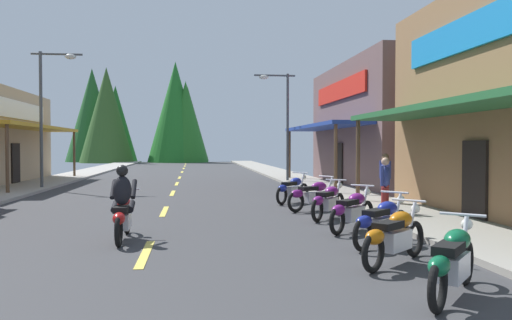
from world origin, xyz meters
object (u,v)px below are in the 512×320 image
Objects in this scene: motorcycle_parked_right_2 at (382,221)px; motorcycle_parked_right_5 at (314,194)px; motorcycle_parked_right_1 at (394,235)px; rider_cruising_lead at (123,209)px; motorcycle_parked_right_0 at (453,260)px; motorcycle_parked_right_3 at (352,210)px; motorcycle_parked_right_4 at (328,201)px; motorcycle_parked_right_6 at (293,189)px; streetlamp_right at (281,111)px; streetlamp_left at (49,100)px; pedestrian_waiting at (385,176)px; pedestrian_by_shop at (385,183)px.

motorcycle_parked_right_2 and motorcycle_parked_right_5 have the same top height.
rider_cruising_lead is at bearing 107.90° from motorcycle_parked_right_1.
motorcycle_parked_right_0 is 5.18m from motorcycle_parked_right_3.
motorcycle_parked_right_0 and motorcycle_parked_right_4 have the same top height.
motorcycle_parked_right_6 is at bearing 41.27° from motorcycle_parked_right_4.
motorcycle_parked_right_4 is (0.32, 5.31, 0.00)m from motorcycle_parked_right_1.
streetlamp_right is 19.32m from motorcycle_parked_right_1.
streetlamp_left is 15.18m from pedestrian_waiting.
streetlamp_right is 3.51× the size of motorcycle_parked_right_1.
motorcycle_parked_right_5 is (0.33, 7.07, 0.00)m from motorcycle_parked_right_1.
motorcycle_parked_right_2 is 3.77m from motorcycle_parked_right_4.
pedestrian_waiting reaches higher than motorcycle_parked_right_0.
rider_cruising_lead is at bearing 140.39° from motorcycle_parked_right_3.
motorcycle_parked_right_4 is (10.00, -10.45, -3.54)m from streetlamp_left.
rider_cruising_lead is 9.12m from pedestrian_waiting.
pedestrian_by_shop is (0.59, -13.49, -2.90)m from streetlamp_right.
streetlamp_left is at bearing 82.94° from motorcycle_parked_right_3.
motorcycle_parked_right_3 is (0.34, 3.31, 0.00)m from motorcycle_parked_right_1.
pedestrian_by_shop is (1.63, 2.17, 0.46)m from motorcycle_parked_right_3.
motorcycle_parked_right_2 is 0.89× the size of motorcycle_parked_right_5.
motorcycle_parked_right_1 is 5.84m from pedestrian_by_shop.
motorcycle_parked_right_5 is at bearing -95.03° from streetlamp_right.
streetlamp_left is 13.73m from motorcycle_parked_right_5.
motorcycle_parked_right_1 is 1.58m from motorcycle_parked_right_2.
motorcycle_parked_right_5 is at bearing 37.49° from motorcycle_parked_right_4.
pedestrian_waiting reaches higher than pedestrian_by_shop.
motorcycle_parked_right_0 is at bearing -136.73° from motorcycle_parked_right_2.
pedestrian_waiting is (2.52, 4.48, 0.51)m from motorcycle_parked_right_3.
streetlamp_left reaches higher than motorcycle_parked_right_6.
pedestrian_by_shop is at bearing -45.98° from motorcycle_parked_right_4.
motorcycle_parked_right_1 is 0.97× the size of pedestrian_waiting.
motorcycle_parked_right_2 is at bearing -135.12° from motorcycle_parked_right_3.
motorcycle_parked_right_2 is (10.05, -14.23, -3.54)m from streetlamp_left.
motorcycle_parked_right_5 is 2.68m from pedestrian_waiting.
streetlamp_right is 14.11m from motorcycle_parked_right_4.
streetlamp_left is 1.06× the size of streetlamp_right.
motorcycle_parked_right_1 is 8.32m from pedestrian_waiting.
pedestrian_waiting reaches higher than motorcycle_parked_right_2.
motorcycle_parked_right_5 is at bearing -40.94° from streetlamp_left.
motorcycle_parked_right_6 is (-0.27, 7.63, 0.00)m from motorcycle_parked_right_2.
streetlamp_right reaches higher than pedestrian_by_shop.
motorcycle_parked_right_0 is 3.41m from motorcycle_parked_right_2.
rider_cruising_lead is at bearing -110.64° from streetlamp_right.
motorcycle_parked_right_1 is at bearing -58.42° from streetlamp_left.
motorcycle_parked_right_6 is (0.08, 11.03, 0.00)m from motorcycle_parked_right_0.
motorcycle_parked_right_6 is at bearing 65.95° from motorcycle_parked_right_5.
motorcycle_parked_right_3 is at bearing -133.82° from pedestrian_waiting.
motorcycle_parked_right_0 is 1.86m from motorcycle_parked_right_1.
motorcycle_parked_right_1 is 0.99× the size of motorcycle_parked_right_2.
pedestrian_by_shop is at bearing 28.36° from motorcycle_parked_right_1.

